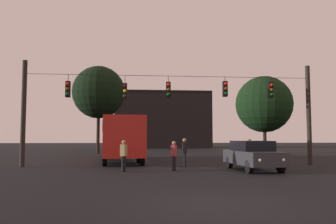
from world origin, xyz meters
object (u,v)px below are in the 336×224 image
object	(u,v)px
pedestrian_crossing_center	(124,154)
city_bus	(121,135)
car_near_right	(253,155)
pedestrian_crossing_left	(185,151)
pedestrian_near_bus	(174,154)
tree_left_silhouette	(264,104)
tree_behind_building	(99,92)
pedestrian_crossing_right	(250,150)

from	to	relation	value
pedestrian_crossing_center	city_bus	bearing A→B (deg)	93.53
car_near_right	pedestrian_crossing_left	world-z (taller)	pedestrian_crossing_left
city_bus	pedestrian_near_bus	xyz separation A→B (m)	(3.03, -7.65, -1.03)
car_near_right	tree_left_silhouette	world-z (taller)	tree_left_silhouette
pedestrian_near_bus	tree_left_silhouette	bearing A→B (deg)	55.14
car_near_right	tree_behind_building	size ratio (longest dim) A/B	0.47
car_near_right	pedestrian_crossing_center	distance (m)	6.62
city_bus	tree_left_silhouette	bearing A→B (deg)	29.06
pedestrian_near_bus	tree_left_silhouette	distance (m)	19.00
pedestrian_crossing_left	pedestrian_crossing_center	xyz separation A→B (m)	(-3.39, -2.41, -0.06)
city_bus	car_near_right	world-z (taller)	city_bus
tree_left_silhouette	tree_behind_building	world-z (taller)	tree_behind_building
pedestrian_crossing_left	pedestrian_crossing_center	distance (m)	4.16
city_bus	tree_left_silhouette	world-z (taller)	tree_left_silhouette
car_near_right	pedestrian_near_bus	distance (m)	4.08
car_near_right	pedestrian_crossing_right	size ratio (longest dim) A/B	2.76
city_bus	pedestrian_crossing_center	world-z (taller)	city_bus
pedestrian_crossing_left	tree_behind_building	world-z (taller)	tree_behind_building
city_bus	pedestrian_crossing_left	xyz separation A→B (m)	(3.88, -5.47, -0.93)
pedestrian_crossing_left	tree_behind_building	xyz separation A→B (m)	(-6.84, 17.98, 5.67)
pedestrian_crossing_center	pedestrian_near_bus	bearing A→B (deg)	5.07
car_near_right	pedestrian_near_bus	world-z (taller)	car_near_right
city_bus	tree_left_silhouette	xyz separation A→B (m)	(13.63, 7.57, 3.11)
pedestrian_crossing_center	pedestrian_near_bus	xyz separation A→B (m)	(2.54, 0.23, -0.03)
pedestrian_crossing_left	tree_behind_building	distance (m)	20.06
pedestrian_crossing_left	tree_behind_building	bearing A→B (deg)	110.84
pedestrian_crossing_right	tree_left_silhouette	distance (m)	13.01
car_near_right	pedestrian_near_bus	size ratio (longest dim) A/B	2.94
pedestrian_crossing_right	car_near_right	bearing A→B (deg)	-106.89
car_near_right	tree_left_silhouette	xyz separation A→B (m)	(6.52, 15.37, 4.17)
city_bus	car_near_right	size ratio (longest dim) A/B	2.52
car_near_right	pedestrian_near_bus	xyz separation A→B (m)	(-4.08, 0.15, 0.04)
pedestrian_crossing_center	car_near_right	bearing A→B (deg)	0.65
city_bus	pedestrian_crossing_right	world-z (taller)	city_bus
tree_left_silhouette	pedestrian_crossing_left	bearing A→B (deg)	-126.79
pedestrian_crossing_left	tree_left_silhouette	distance (m)	16.78
tree_left_silhouette	city_bus	bearing A→B (deg)	-150.94
pedestrian_near_bus	tree_left_silhouette	world-z (taller)	tree_left_silhouette
pedestrian_crossing_right	pedestrian_near_bus	bearing A→B (deg)	-142.96
car_near_right	pedestrian_crossing_center	size ratio (longest dim) A/B	2.84
pedestrian_crossing_right	tree_left_silhouette	xyz separation A→B (m)	(5.25, 11.18, 4.07)
pedestrian_crossing_right	pedestrian_near_bus	world-z (taller)	pedestrian_crossing_right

